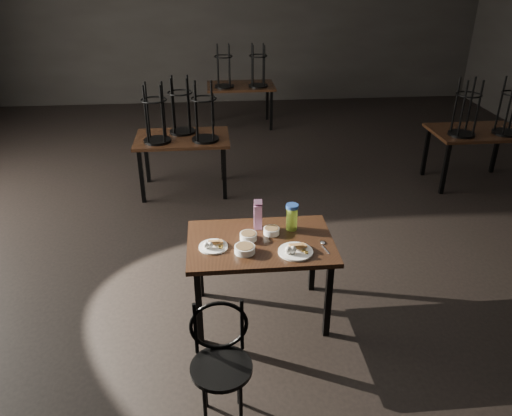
{
  "coord_description": "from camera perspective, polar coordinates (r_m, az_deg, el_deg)",
  "views": [
    {
      "loc": [
        -0.63,
        -4.67,
        2.86
      ],
      "look_at": [
        -0.27,
        -0.77,
        0.85
      ],
      "focal_mm": 35.0,
      "sensor_mm": 36.0,
      "label": 1
    }
  ],
  "objects": [
    {
      "name": "water_bottle",
      "position": [
        4.23,
        4.12,
        -1.0
      ],
      "size": [
        0.13,
        0.13,
        0.23
      ],
      "color": "#BAEF46",
      "rests_on": "main_table"
    },
    {
      "name": "main_table",
      "position": [
        4.14,
        0.51,
        -4.71
      ],
      "size": [
        1.2,
        0.8,
        0.75
      ],
      "color": "black",
      "rests_on": "ground"
    },
    {
      "name": "spoon",
      "position": [
        4.09,
        7.69,
        -4.04
      ],
      "size": [
        0.06,
        0.21,
        0.01
      ],
      "color": "silver",
      "rests_on": "main_table"
    },
    {
      "name": "bowl_far",
      "position": [
        4.19,
        1.78,
        -2.61
      ],
      "size": [
        0.13,
        0.13,
        0.05
      ],
      "color": "white",
      "rests_on": "main_table"
    },
    {
      "name": "bg_table_left",
      "position": [
        6.52,
        -8.46,
        8.23
      ],
      "size": [
        1.2,
        0.8,
        1.48
      ],
      "color": "black",
      "rests_on": "ground"
    },
    {
      "name": "juice_carton",
      "position": [
        4.23,
        0.23,
        -0.79
      ],
      "size": [
        0.07,
        0.07,
        0.27
      ],
      "color": "#971B72",
      "rests_on": "main_table"
    },
    {
      "name": "bowl_near",
      "position": [
        4.11,
        -0.87,
        -3.23
      ],
      "size": [
        0.14,
        0.14,
        0.06
      ],
      "color": "white",
      "rests_on": "main_table"
    },
    {
      "name": "bowl_big",
      "position": [
        3.94,
        -1.3,
        -4.7
      ],
      "size": [
        0.16,
        0.16,
        0.06
      ],
      "color": "white",
      "rests_on": "main_table"
    },
    {
      "name": "plate_right",
      "position": [
        3.95,
        4.52,
        -4.81
      ],
      "size": [
        0.28,
        0.28,
        0.09
      ],
      "color": "white",
      "rests_on": "main_table"
    },
    {
      "name": "bentwood_chair",
      "position": [
        3.41,
        -4.08,
        -16.37
      ],
      "size": [
        0.41,
        0.41,
        0.86
      ],
      "rotation": [
        0.0,
        0.0,
        0.03
      ],
      "color": "black",
      "rests_on": "ground"
    },
    {
      "name": "plate_left",
      "position": [
        4.02,
        -4.94,
        -4.27
      ],
      "size": [
        0.23,
        0.23,
        0.08
      ],
      "color": "white",
      "rests_on": "main_table"
    },
    {
      "name": "bg_table_right",
      "position": [
        7.3,
        24.13,
        7.99
      ],
      "size": [
        1.2,
        0.8,
        1.48
      ],
      "color": "black",
      "rests_on": "ground"
    },
    {
      "name": "bg_table_far",
      "position": [
        9.18,
        -1.75,
        13.84
      ],
      "size": [
        1.2,
        0.8,
        1.48
      ],
      "color": "black",
      "rests_on": "ground"
    },
    {
      "name": "room",
      "position": [
        4.74,
        1.74,
        20.73
      ],
      "size": [
        12.0,
        12.04,
        3.22
      ],
      "color": "black",
      "rests_on": "ground"
    }
  ]
}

